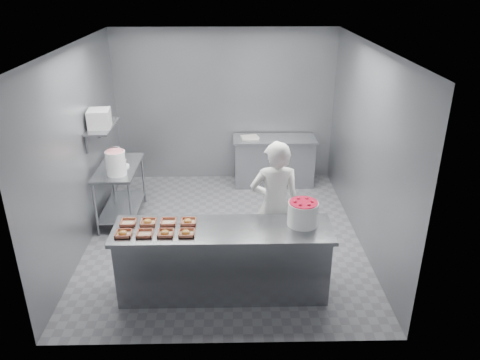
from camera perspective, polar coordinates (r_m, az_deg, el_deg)
name	(u,v)px	position (r m, az deg, el deg)	size (l,w,h in m)	color
floor	(225,235)	(7.15, -1.86, -6.76)	(4.50, 4.50, 0.00)	#4C4C51
ceiling	(222,46)	(6.20, -2.22, 16.06)	(4.50, 4.50, 0.00)	white
wall_back	(225,106)	(8.69, -1.85, 8.96)	(4.00, 0.04, 2.80)	slate
wall_left	(80,150)	(6.87, -18.98, 3.50)	(0.04, 4.50, 2.80)	slate
wall_right	(366,148)	(6.81, 15.09, 3.82)	(0.04, 4.50, 2.80)	slate
service_counter	(223,260)	(5.76, -2.05, -9.76)	(2.60, 0.70, 0.90)	slate
prep_table	(120,184)	(7.61, -14.41, -0.53)	(0.60, 1.20, 0.90)	slate
back_counter	(274,161)	(8.69, 4.16, 2.33)	(1.50, 0.60, 0.90)	slate
wall_shelf	(102,126)	(7.32, -16.47, 6.30)	(0.35, 0.90, 0.03)	slate
tray_0	(123,233)	(5.54, -14.03, -6.34)	(0.19, 0.18, 0.06)	tan
tray_1	(145,233)	(5.49, -11.54, -6.40)	(0.19, 0.18, 0.04)	tan
tray_2	(165,233)	(5.45, -9.07, -6.40)	(0.19, 0.18, 0.06)	tan
tray_3	(186,233)	(5.43, -6.55, -6.41)	(0.19, 0.18, 0.06)	tan
tray_4	(128,222)	(5.77, -13.46, -5.04)	(0.19, 0.18, 0.04)	tan
tray_5	(148,222)	(5.72, -11.14, -5.03)	(0.19, 0.18, 0.06)	tan
tray_6	(169,222)	(5.68, -8.71, -5.07)	(0.19, 0.18, 0.04)	tan
tray_7	(188,221)	(5.65, -6.32, -5.05)	(0.19, 0.18, 0.06)	tan
worker	(275,206)	(6.09, 4.26, -3.14)	(0.65, 0.42, 1.77)	white
strawberry_tub	(303,213)	(5.58, 7.67, -3.95)	(0.36, 0.36, 0.30)	white
glaze_bucket	(116,162)	(7.12, -14.90, 2.09)	(0.31, 0.29, 0.45)	white
bucket_lid	(119,167)	(7.45, -14.52, 1.59)	(0.31, 0.31, 0.02)	white
rag	(121,160)	(7.70, -14.33, 2.34)	(0.13, 0.11, 0.02)	#CCB28C
appliance	(99,118)	(7.19, -16.78, 7.19)	(0.31, 0.35, 0.27)	gray
paper_stack	(250,137)	(8.50, 1.21, 5.22)	(0.30, 0.22, 0.04)	silver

